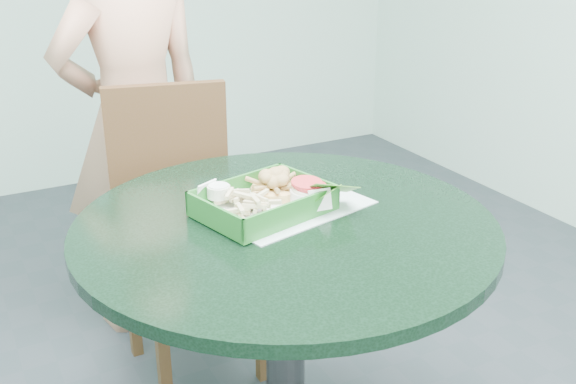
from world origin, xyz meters
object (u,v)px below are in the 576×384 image
dining_chair (181,213)px  food_basket (264,214)px  sauce_ramekin (223,195)px  crab_sandwich (282,191)px  diner_person (136,119)px  cafe_table (285,294)px

dining_chair → food_basket: (0.00, -0.61, 0.24)m
food_basket → sauce_ramekin: (-0.07, 0.08, 0.03)m
dining_chair → crab_sandwich: size_ratio=7.91×
dining_chair → diner_person: (-0.04, 0.30, 0.24)m
dining_chair → diner_person: 0.39m
cafe_table → diner_person: (-0.06, 0.97, 0.19)m
dining_chair → crab_sandwich: 0.64m
crab_sandwich → sauce_ramekin: size_ratio=2.16×
food_basket → crab_sandwich: 0.08m
diner_person → crab_sandwich: diner_person is taller
cafe_table → sauce_ramekin: bearing=122.9°
food_basket → diner_person: bearing=92.5°
diner_person → sauce_ramekin: size_ratio=28.32×
food_basket → sauce_ramekin: bearing=129.7°
sauce_ramekin → crab_sandwich: bearing=-19.0°
cafe_table → sauce_ramekin: 0.28m
diner_person → food_basket: (0.04, -0.91, -0.00)m
diner_person → crab_sandwich: 0.88m
dining_chair → food_basket: dining_chair is taller
food_basket → crab_sandwich: bearing=27.6°
cafe_table → dining_chair: (-0.03, 0.67, -0.05)m
cafe_table → food_basket: food_basket is taller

